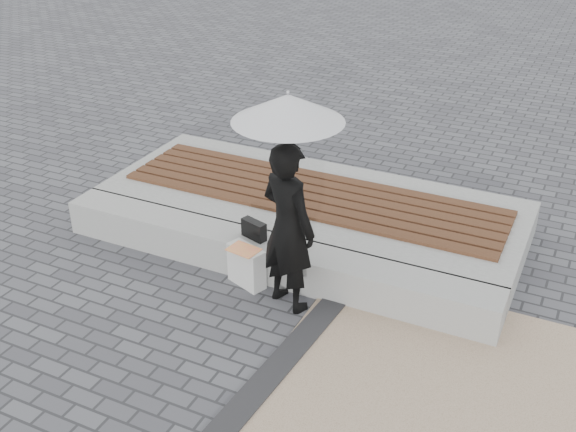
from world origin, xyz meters
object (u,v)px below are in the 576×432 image
at_px(woman, 288,227).
at_px(parasol, 288,108).
at_px(seating_ledge, 266,257).
at_px(handbag, 254,230).
at_px(canvas_tote, 247,266).

xyz_separation_m(woman, parasol, (0.00, -0.00, 1.20)).
bearing_deg(seating_ledge, woman, -41.58).
height_order(seating_ledge, handbag, handbag).
distance_m(seating_ledge, parasol, 1.97).
relative_size(seating_ledge, handbag, 17.22).
distance_m(woman, handbag, 0.81).
bearing_deg(canvas_tote, woman, 7.95).
relative_size(woman, handbag, 6.04).
distance_m(woman, parasol, 1.20).
xyz_separation_m(seating_ledge, parasol, (0.45, -0.40, 1.87)).
relative_size(seating_ledge, parasol, 3.83).
height_order(woman, parasol, parasol).
bearing_deg(handbag, woman, -16.27).
relative_size(parasol, handbag, 4.49).
xyz_separation_m(parasol, handbag, (-0.59, 0.40, -1.57)).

